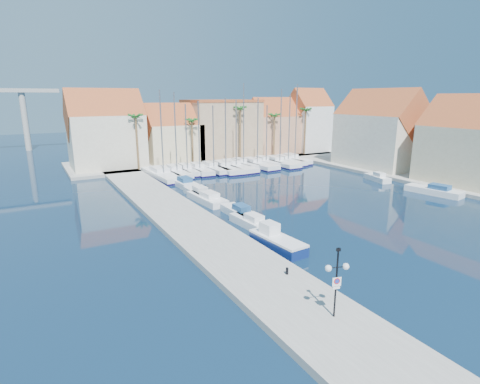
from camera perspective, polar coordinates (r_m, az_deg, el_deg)
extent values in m
plane|color=#081A31|center=(33.21, 15.10, -8.32)|extent=(260.00, 260.00, 0.00)
cube|color=gray|center=(39.29, -8.69, -4.04)|extent=(6.00, 77.00, 0.50)
cube|color=gray|center=(77.49, -4.76, 5.12)|extent=(54.00, 16.00, 0.50)
cube|color=gray|center=(66.33, 25.95, 2.18)|extent=(12.00, 60.00, 0.50)
cylinder|color=black|center=(21.76, 14.44, -13.28)|extent=(0.10, 0.10, 4.14)
cylinder|color=black|center=(21.24, 13.96, -11.15)|extent=(0.51, 0.20, 0.05)
cylinder|color=black|center=(21.47, 15.22, -10.96)|extent=(0.51, 0.20, 0.05)
sphere|color=white|center=(21.14, 13.32, -11.25)|extent=(0.37, 0.37, 0.37)
sphere|color=white|center=(21.59, 15.84, -10.86)|extent=(0.37, 0.37, 0.37)
cube|color=black|center=(20.94, 14.77, -8.49)|extent=(0.25, 0.18, 0.17)
cube|color=white|center=(21.67, 14.53, -13.11)|extent=(0.51, 0.18, 0.52)
cylinder|color=red|center=(21.63, 14.57, -13.01)|extent=(0.34, 0.12, 0.35)
cylinder|color=#1933A5|center=(21.62, 14.58, -13.03)|extent=(0.24, 0.08, 0.25)
cube|color=white|center=(21.84, 14.47, -13.95)|extent=(0.41, 0.15, 0.15)
cylinder|color=black|center=(26.76, 7.19, -11.86)|extent=(0.19, 0.19, 0.48)
cube|color=navy|center=(32.13, 5.75, -7.84)|extent=(2.32, 5.79, 0.85)
cube|color=white|center=(31.94, 5.77, -6.98)|extent=(2.32, 5.79, 0.19)
cube|color=white|center=(32.58, 4.52, -5.54)|extent=(1.34, 1.60, 1.04)
cube|color=white|center=(37.19, 1.67, -4.69)|extent=(2.04, 5.51, 0.80)
cube|color=white|center=(36.55, 2.16, -3.88)|extent=(1.32, 1.96, 0.60)
cube|color=white|center=(40.37, -0.17, -3.15)|extent=(1.83, 5.59, 0.80)
cube|color=navy|center=(39.70, 0.22, -2.39)|extent=(1.26, 1.96, 0.60)
cube|color=white|center=(45.91, -5.05, -1.05)|extent=(2.64, 6.97, 0.80)
cube|color=white|center=(45.15, -4.66, -0.39)|extent=(1.69, 2.49, 0.60)
cube|color=white|center=(48.82, -6.37, -0.15)|extent=(1.92, 5.91, 0.80)
cube|color=white|center=(48.13, -6.11, 0.50)|extent=(1.33, 2.07, 0.60)
cube|color=white|center=(54.78, -8.64, 1.36)|extent=(2.20, 6.72, 0.80)
cube|color=navy|center=(54.02, -8.40, 1.94)|extent=(1.52, 2.36, 0.60)
cube|color=white|center=(55.79, 27.40, 0.13)|extent=(3.45, 7.27, 0.80)
cube|color=navy|center=(55.39, 28.14, 0.70)|extent=(1.98, 2.69, 0.60)
cube|color=white|center=(61.19, 20.16, 1.99)|extent=(2.64, 5.07, 0.80)
cube|color=white|center=(60.67, 20.48, 2.54)|extent=(1.45, 1.90, 0.60)
cube|color=white|center=(60.55, -11.75, 2.55)|extent=(3.70, 12.06, 1.00)
cube|color=#100B3B|center=(60.62, -11.73, 2.25)|extent=(3.77, 12.12, 0.28)
cube|color=white|center=(61.50, -12.18, 3.46)|extent=(2.35, 3.68, 0.60)
cylinder|color=slate|center=(59.03, -11.87, 8.91)|extent=(0.20, 0.20, 12.58)
cube|color=white|center=(62.16, -9.69, 2.94)|extent=(2.89, 9.92, 1.00)
cube|color=#100B3B|center=(62.23, -9.68, 2.65)|extent=(2.96, 9.98, 0.28)
cube|color=white|center=(62.94, -10.00, 3.81)|extent=(1.89, 3.01, 0.60)
cylinder|color=slate|center=(60.77, -9.81, 9.01)|extent=(0.20, 0.20, 12.28)
cube|color=white|center=(63.22, -8.13, 3.19)|extent=(2.13, 8.18, 1.00)
cube|color=#100B3B|center=(63.29, -8.12, 2.91)|extent=(2.19, 8.24, 0.28)
cube|color=white|center=(63.83, -8.43, 4.01)|extent=(1.49, 2.45, 0.60)
cylinder|color=slate|center=(62.02, -8.18, 8.32)|extent=(0.20, 0.20, 10.45)
cube|color=white|center=(63.75, -6.28, 3.34)|extent=(2.92, 9.22, 1.00)
cube|color=#100B3B|center=(63.81, -6.27, 3.06)|extent=(2.98, 9.28, 0.28)
cube|color=white|center=(64.45, -6.57, 4.17)|extent=(1.82, 2.82, 0.60)
cylinder|color=slate|center=(62.48, -6.28, 8.64)|extent=(0.20, 0.20, 10.91)
cube|color=white|center=(64.66, -4.20, 3.54)|extent=(2.80, 9.35, 1.00)
cube|color=#100B3B|center=(64.72, -4.19, 3.26)|extent=(2.87, 9.41, 0.28)
cube|color=white|center=(65.32, -4.59, 4.36)|extent=(1.80, 2.85, 0.60)
cylinder|color=slate|center=(63.46, -4.09, 8.43)|extent=(0.20, 0.20, 10.16)
cube|color=white|center=(64.99, -2.34, 3.62)|extent=(3.59, 10.75, 1.00)
cube|color=#100B3B|center=(65.05, -2.34, 3.35)|extent=(3.65, 10.82, 0.28)
cube|color=white|center=(65.81, -2.70, 4.46)|extent=(2.17, 3.31, 0.60)
cylinder|color=slate|center=(63.66, -2.21, 9.02)|extent=(0.20, 0.20, 11.36)
cube|color=white|center=(66.45, -0.84, 3.87)|extent=(3.44, 11.70, 1.00)
cube|color=#100B3B|center=(66.51, -0.84, 3.60)|extent=(3.50, 11.76, 0.28)
cube|color=white|center=(67.29, -1.35, 4.69)|extent=(2.24, 3.55, 0.60)
cylinder|color=slate|center=(65.14, -0.59, 9.00)|extent=(0.20, 0.20, 11.02)
cube|color=white|center=(68.44, 0.35, 4.17)|extent=(2.68, 8.56, 1.00)
cube|color=#100B3B|center=(68.49, 0.35, 3.91)|extent=(2.74, 8.62, 0.28)
cube|color=white|center=(69.00, -0.03, 4.93)|extent=(1.68, 2.62, 0.60)
cylinder|color=slate|center=(67.18, 0.56, 10.38)|extent=(0.20, 0.20, 13.88)
cube|color=white|center=(68.62, 2.38, 4.19)|extent=(3.67, 11.16, 1.00)
cube|color=#100B3B|center=(68.67, 2.38, 3.93)|extent=(3.74, 11.22, 0.28)
cube|color=white|center=(69.36, 1.85, 4.97)|extent=(2.24, 3.43, 0.60)
cylinder|color=slate|center=(67.37, 2.72, 9.32)|extent=(0.20, 0.20, 11.40)
cube|color=white|center=(71.02, 3.81, 4.51)|extent=(2.32, 8.31, 1.00)
cube|color=#100B3B|center=(71.08, 3.81, 4.26)|extent=(2.38, 8.37, 0.28)
cube|color=white|center=(71.56, 3.45, 5.24)|extent=(1.56, 2.51, 0.60)
cylinder|color=slate|center=(69.96, 4.08, 8.94)|extent=(0.20, 0.20, 10.09)
cube|color=white|center=(70.93, 5.80, 4.46)|extent=(2.92, 10.89, 1.00)
cube|color=#100B3B|center=(70.98, 5.80, 4.20)|extent=(2.98, 10.96, 0.28)
cube|color=white|center=(71.67, 5.31, 5.22)|extent=(2.01, 3.28, 0.60)
cylinder|color=slate|center=(69.65, 6.21, 10.02)|extent=(0.20, 0.20, 12.88)
cube|color=white|center=(72.66, 7.11, 4.65)|extent=(3.09, 9.51, 1.00)
cube|color=#100B3B|center=(72.71, 7.10, 4.41)|extent=(3.16, 9.58, 0.28)
cube|color=white|center=(73.23, 6.65, 5.38)|extent=(1.90, 2.92, 0.60)
cylinder|color=slate|center=(71.52, 7.51, 9.73)|extent=(0.20, 0.20, 11.97)
cube|color=white|center=(74.54, 8.14, 4.86)|extent=(2.93, 9.48, 1.00)
cube|color=#100B3B|center=(74.59, 8.13, 4.62)|extent=(2.99, 9.55, 0.28)
cube|color=white|center=(75.18, 7.76, 5.57)|extent=(1.85, 2.90, 0.60)
cylinder|color=slate|center=(73.33, 8.56, 10.56)|extent=(0.20, 0.20, 13.91)
cube|color=beige|center=(69.95, -19.63, 7.30)|extent=(12.00, 9.00, 9.00)
cube|color=#983921|center=(69.61, -19.95, 10.97)|extent=(12.30, 9.00, 9.00)
cube|color=beige|center=(73.08, -10.23, 7.37)|extent=(10.00, 8.00, 7.00)
cube|color=#983921|center=(72.76, -10.35, 10.10)|extent=(10.30, 8.00, 8.00)
cube|color=#9F8262|center=(78.10, -2.82, 9.48)|extent=(14.00, 10.00, 11.00)
cube|color=#983921|center=(77.83, -2.88, 13.70)|extent=(14.20, 10.20, 0.50)
cube|color=tan|center=(83.47, 4.96, 8.71)|extent=(10.00, 8.00, 8.00)
cube|color=#983921|center=(83.18, 5.02, 11.46)|extent=(10.30, 8.00, 8.00)
cube|color=silver|center=(88.00, 10.26, 9.48)|extent=(8.00, 8.00, 10.00)
cube|color=#983921|center=(87.74, 10.41, 12.73)|extent=(8.30, 8.00, 8.00)
cube|color=beige|center=(62.07, 31.65, 4.76)|extent=(9.00, 12.00, 8.00)
cube|color=#983921|center=(61.68, 32.14, 8.41)|extent=(9.00, 12.30, 9.00)
cube|color=beige|center=(71.03, 20.41, 7.33)|extent=(9.00, 14.00, 9.00)
cube|color=#983921|center=(70.70, 20.73, 10.94)|extent=(9.00, 14.30, 9.00)
cylinder|color=brown|center=(65.91, -15.40, 7.23)|extent=(0.36, 0.36, 9.00)
sphere|color=#1A5C1F|center=(65.56, -15.65, 11.01)|extent=(2.60, 2.60, 2.60)
cylinder|color=brown|center=(69.09, -7.27, 7.51)|extent=(0.36, 0.36, 8.00)
sphere|color=#1A5C1F|center=(68.75, -7.37, 10.70)|extent=(2.60, 2.60, 2.60)
cylinder|color=brown|center=(73.34, 0.03, 8.79)|extent=(0.36, 0.36, 10.00)
sphere|color=#1A5C1F|center=(73.04, 0.03, 12.58)|extent=(2.60, 2.60, 2.60)
cylinder|color=brown|center=(77.65, 5.22, 8.48)|extent=(0.36, 0.36, 8.50)
sphere|color=#1A5C1F|center=(77.35, 5.29, 11.51)|extent=(2.60, 2.60, 2.60)
cylinder|color=brown|center=(82.41, 9.87, 9.01)|extent=(0.36, 0.36, 9.50)
sphere|color=#1A5C1F|center=(82.13, 10.01, 12.21)|extent=(2.60, 2.60, 2.60)
cylinder|color=#9E9E99|center=(103.64, -29.92, 9.36)|extent=(1.40, 1.40, 14.00)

